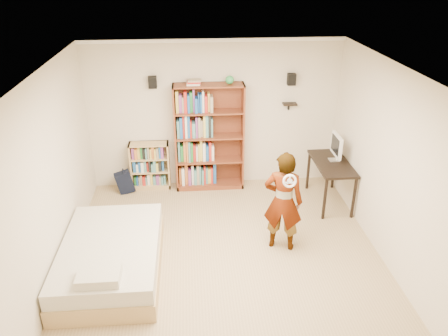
# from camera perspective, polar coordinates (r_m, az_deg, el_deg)

# --- Properties ---
(ground) EXTENTS (4.50, 5.00, 0.01)m
(ground) POSITION_cam_1_polar(r_m,az_deg,el_deg) (6.36, 0.27, -12.24)
(ground) COLOR tan
(ground) RESTS_ON ground
(room_shell) EXTENTS (4.52, 5.02, 2.71)m
(room_shell) POSITION_cam_1_polar(r_m,az_deg,el_deg) (5.45, 0.31, 2.48)
(room_shell) COLOR beige
(room_shell) RESTS_ON ground
(crown_molding) EXTENTS (4.50, 5.00, 0.06)m
(crown_molding) POSITION_cam_1_polar(r_m,az_deg,el_deg) (5.15, 0.33, 11.78)
(crown_molding) COLOR white
(crown_molding) RESTS_ON room_shell
(speaker_left) EXTENTS (0.14, 0.12, 0.20)m
(speaker_left) POSITION_cam_1_polar(r_m,az_deg,el_deg) (7.65, -9.32, 11.00)
(speaker_left) COLOR black
(speaker_left) RESTS_ON room_shell
(speaker_right) EXTENTS (0.14, 0.12, 0.20)m
(speaker_right) POSITION_cam_1_polar(r_m,az_deg,el_deg) (7.83, 8.81, 11.39)
(speaker_right) COLOR black
(speaker_right) RESTS_ON room_shell
(wall_shelf) EXTENTS (0.25, 0.16, 0.02)m
(wall_shelf) POSITION_cam_1_polar(r_m,az_deg,el_deg) (7.96, 8.58, 8.27)
(wall_shelf) COLOR black
(wall_shelf) RESTS_ON room_shell
(tall_bookshelf) EXTENTS (1.24, 0.36, 1.96)m
(tall_bookshelf) POSITION_cam_1_polar(r_m,az_deg,el_deg) (7.88, -1.93, 3.95)
(tall_bookshelf) COLOR brown
(tall_bookshelf) RESTS_ON ground
(low_bookshelf) EXTENTS (0.72, 0.27, 0.89)m
(low_bookshelf) POSITION_cam_1_polar(r_m,az_deg,el_deg) (8.16, -9.62, 0.30)
(low_bookshelf) COLOR tan
(low_bookshelf) RESTS_ON ground
(computer_desk) EXTENTS (0.57, 1.14, 0.77)m
(computer_desk) POSITION_cam_1_polar(r_m,az_deg,el_deg) (7.80, 13.65, -1.85)
(computer_desk) COLOR black
(computer_desk) RESTS_ON ground
(imac) EXTENTS (0.12, 0.47, 0.47)m
(imac) POSITION_cam_1_polar(r_m,az_deg,el_deg) (7.63, 14.32, 2.58)
(imac) COLOR white
(imac) RESTS_ON computer_desk
(daybed) EXTENTS (1.31, 2.01, 0.59)m
(daybed) POSITION_cam_1_polar(r_m,az_deg,el_deg) (6.22, -14.56, -10.77)
(daybed) COLOR beige
(daybed) RESTS_ON ground
(person) EXTENTS (0.65, 0.52, 1.54)m
(person) POSITION_cam_1_polar(r_m,az_deg,el_deg) (6.31, 7.73, -4.37)
(person) COLOR black
(person) RESTS_ON ground
(wii_wheel) EXTENTS (0.19, 0.07, 0.19)m
(wii_wheel) POSITION_cam_1_polar(r_m,az_deg,el_deg) (5.84, 8.58, -1.70)
(wii_wheel) COLOR white
(wii_wheel) RESTS_ON person
(navy_bag) EXTENTS (0.36, 0.27, 0.43)m
(navy_bag) POSITION_cam_1_polar(r_m,az_deg,el_deg) (8.18, -12.84, -1.77)
(navy_bag) COLOR black
(navy_bag) RESTS_ON ground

